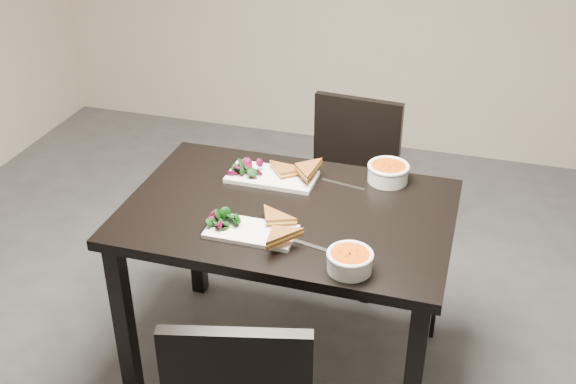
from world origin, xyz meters
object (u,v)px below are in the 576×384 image
object	(u,v)px
chair_far	(349,179)
plate_near	(251,232)
plate_far	(272,177)
soup_bowl_far	(388,172)
soup_bowl_near	(350,260)
table	(288,231)

from	to	relation	value
chair_far	plate_near	xyz separation A→B (m)	(-0.15, -0.95, 0.27)
plate_far	chair_far	bearing A→B (deg)	70.19
chair_far	plate_far	world-z (taller)	chair_far
plate_near	plate_far	bearing A→B (deg)	97.31
plate_far	soup_bowl_far	size ratio (longest dim) A/B	2.11
chair_far	plate_near	distance (m)	1.00
plate_near	soup_bowl_near	bearing A→B (deg)	-16.11
chair_far	soup_bowl_far	world-z (taller)	chair_far
table	soup_bowl_near	bearing A→B (deg)	-45.68
table	chair_far	size ratio (longest dim) A/B	1.41
table	plate_near	bearing A→B (deg)	-110.84
plate_near	plate_far	distance (m)	0.40
plate_far	plate_near	bearing A→B (deg)	-82.69
soup_bowl_near	soup_bowl_far	bearing A→B (deg)	88.17
chair_far	soup_bowl_near	xyz separation A→B (m)	(0.22, -1.06, 0.30)
table	soup_bowl_near	world-z (taller)	soup_bowl_near
table	soup_bowl_near	distance (m)	0.45
chair_far	plate_near	bearing A→B (deg)	-94.26
soup_bowl_near	plate_far	size ratio (longest dim) A/B	0.44
table	plate_far	distance (m)	0.26
table	plate_near	size ratio (longest dim) A/B	3.87
table	plate_far	size ratio (longest dim) A/B	3.46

